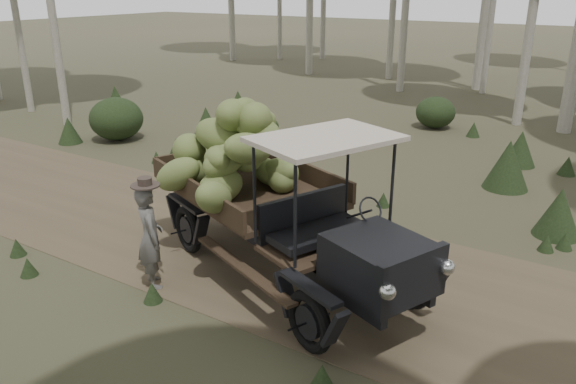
# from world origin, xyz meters

# --- Properties ---
(ground) EXTENTS (120.00, 120.00, 0.00)m
(ground) POSITION_xyz_m (0.00, 0.00, 0.00)
(ground) COLOR #473D2B
(ground) RESTS_ON ground
(dirt_track) EXTENTS (70.00, 4.00, 0.01)m
(dirt_track) POSITION_xyz_m (0.00, 0.00, 0.00)
(dirt_track) COLOR brown
(dirt_track) RESTS_ON ground
(banana_truck) EXTENTS (5.43, 3.54, 2.66)m
(banana_truck) POSITION_xyz_m (0.19, -0.30, 1.52)
(banana_truck) COLOR black
(banana_truck) RESTS_ON ground
(farmer) EXTENTS (0.68, 0.62, 1.69)m
(farmer) POSITION_xyz_m (-0.65, -1.77, 0.80)
(farmer) COLOR #5B5853
(farmer) RESTS_ON ground
(undergrowth) EXTENTS (21.59, 21.48, 1.33)m
(undergrowth) POSITION_xyz_m (-0.33, 0.45, 0.51)
(undergrowth) COLOR #233319
(undergrowth) RESTS_ON ground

